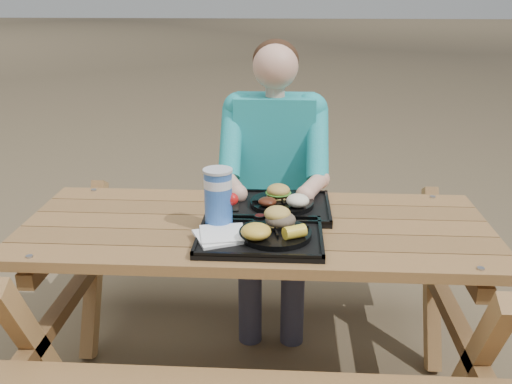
{
  "coord_description": "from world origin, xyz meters",
  "views": [
    {
      "loc": [
        0.12,
        -2.03,
        1.61
      ],
      "look_at": [
        0.0,
        0.0,
        0.88
      ],
      "focal_mm": 40.0,
      "sensor_mm": 36.0,
      "label": 1
    }
  ],
  "objects": [
    {
      "name": "picnic_table",
      "position": [
        0.0,
        0.0,
        0.38
      ],
      "size": [
        1.8,
        1.49,
        0.75
      ],
      "primitive_type": null,
      "color": "#999999",
      "rests_on": "ground"
    },
    {
      "name": "burger",
      "position": [
        0.08,
        0.19,
        0.83
      ],
      "size": [
        0.1,
        0.1,
        0.09
      ],
      "primitive_type": null,
      "color": "gold",
      "rests_on": "plate_far"
    },
    {
      "name": "corn_cob",
      "position": [
        0.15,
        -0.21,
        0.81
      ],
      "size": [
        0.11,
        0.11,
        0.05
      ],
      "primitive_type": null,
      "rotation": [
        0.0,
        0.0,
        0.5
      ],
      "color": "yellow",
      "rests_on": "plate_near"
    },
    {
      "name": "mac_cheese",
      "position": [
        0.01,
        -0.23,
        0.82
      ],
      "size": [
        0.11,
        0.11,
        0.05
      ],
      "primitive_type": "ellipsoid",
      "color": "gold",
      "rests_on": "plate_near"
    },
    {
      "name": "cutlery_far",
      "position": [
        -0.09,
        0.15,
        0.77
      ],
      "size": [
        0.04,
        0.17,
        0.01
      ],
      "primitive_type": "cube",
      "rotation": [
        0.0,
        0.0,
        0.07
      ],
      "color": "black",
      "rests_on": "tray_far"
    },
    {
      "name": "condiment_bbq",
      "position": [
        0.02,
        -0.03,
        0.78
      ],
      "size": [
        0.05,
        0.05,
        0.03
      ],
      "primitive_type": "cylinder",
      "color": "black",
      "rests_on": "tray_near"
    },
    {
      "name": "napkin_stack",
      "position": [
        -0.12,
        -0.18,
        0.78
      ],
      "size": [
        0.22,
        0.22,
        0.02
      ],
      "primitive_type": "cube",
      "rotation": [
        0.0,
        0.0,
        0.41
      ],
      "color": "white",
      "rests_on": "tray_near"
    },
    {
      "name": "ground",
      "position": [
        0.0,
        0.0,
        0.0
      ],
      "size": [
        60.0,
        60.0,
        0.0
      ],
      "primitive_type": "plane",
      "color": "#999999",
      "rests_on": "ground"
    },
    {
      "name": "tray_near",
      "position": [
        0.02,
        -0.15,
        0.76
      ],
      "size": [
        0.45,
        0.35,
        0.02
      ],
      "primitive_type": "cube",
      "color": "black",
      "rests_on": "picnic_table"
    },
    {
      "name": "plate_near",
      "position": [
        0.08,
        -0.16,
        0.78
      ],
      "size": [
        0.26,
        0.26,
        0.02
      ],
      "primitive_type": "cylinder",
      "color": "black",
      "rests_on": "tray_near"
    },
    {
      "name": "soda_cup",
      "position": [
        -0.14,
        -0.07,
        0.87
      ],
      "size": [
        0.1,
        0.1,
        0.21
      ],
      "primitive_type": "cylinder",
      "color": "#164AA7",
      "rests_on": "tray_near"
    },
    {
      "name": "diner",
      "position": [
        0.05,
        0.63,
        0.64
      ],
      "size": [
        0.48,
        0.84,
        1.28
      ],
      "primitive_type": null,
      "color": "#1AB69F",
      "rests_on": "ground"
    },
    {
      "name": "condiment_mustard",
      "position": [
        0.07,
        -0.02,
        0.79
      ],
      "size": [
        0.05,
        0.05,
        0.03
      ],
      "primitive_type": "cylinder",
      "color": "gold",
      "rests_on": "tray_near"
    },
    {
      "name": "potato_salad",
      "position": [
        0.16,
        0.09,
        0.82
      ],
      "size": [
        0.09,
        0.09,
        0.05
      ],
      "primitive_type": "ellipsoid",
      "color": "white",
      "rests_on": "plate_far"
    },
    {
      "name": "plate_far",
      "position": [
        0.1,
        0.15,
        0.78
      ],
      "size": [
        0.26,
        0.26,
        0.02
      ],
      "primitive_type": "cylinder",
      "color": "black",
      "rests_on": "tray_far"
    },
    {
      "name": "sandwich",
      "position": [
        0.1,
        -0.1,
        0.84
      ],
      "size": [
        0.1,
        0.1,
        0.11
      ],
      "primitive_type": null,
      "color": "gold",
      "rests_on": "plate_near"
    },
    {
      "name": "tray_far",
      "position": [
        0.07,
        0.14,
        0.76
      ],
      "size": [
        0.45,
        0.35,
        0.02
      ],
      "primitive_type": "cube",
      "color": "black",
      "rests_on": "picnic_table"
    },
    {
      "name": "baked_beans",
      "position": [
        0.04,
        0.09,
        0.81
      ],
      "size": [
        0.07,
        0.07,
        0.03
      ],
      "primitive_type": "ellipsoid",
      "color": "#491D0E",
      "rests_on": "plate_far"
    }
  ]
}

